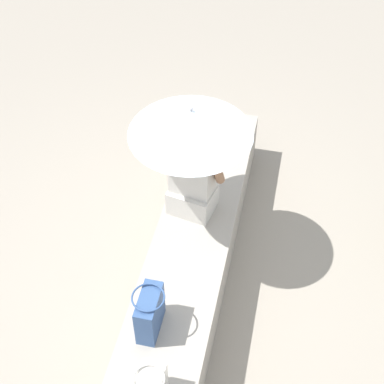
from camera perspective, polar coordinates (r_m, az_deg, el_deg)
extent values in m
plane|color=#9E9384|center=(4.66, -0.04, -8.54)|extent=(14.00, 14.00, 0.00)
cube|color=#A8A093|center=(4.46, -0.04, -6.74)|extent=(3.17, 0.58, 0.49)
cube|color=beige|center=(4.39, 0.04, -0.68)|extent=(0.34, 0.39, 0.22)
cube|color=beige|center=(4.15, 0.05, 2.62)|extent=(0.26, 0.35, 0.48)
sphere|color=#9E7051|center=(3.92, 0.05, 6.23)|extent=(0.20, 0.20, 0.20)
cylinder|color=#9E7051|center=(4.19, -2.47, 3.60)|extent=(0.21, 0.11, 0.32)
cylinder|color=#9E7051|center=(4.08, 2.63, 2.10)|extent=(0.21, 0.11, 0.32)
cylinder|color=#B7B7BC|center=(4.04, -0.13, 2.42)|extent=(0.02, 0.02, 1.05)
cone|color=silver|center=(3.75, -0.14, 7.13)|extent=(0.86, 0.86, 0.19)
sphere|color=#B7B7BC|center=(3.68, -0.14, 8.48)|extent=(0.03, 0.03, 0.03)
cube|color=#335184|center=(3.71, -4.31, -12.19)|extent=(0.29, 0.13, 0.34)
torus|color=#335184|center=(3.55, -4.48, -10.64)|extent=(0.21, 0.21, 0.01)
torus|color=silver|center=(3.35, -4.42, -18.44)|extent=(0.19, 0.19, 0.01)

